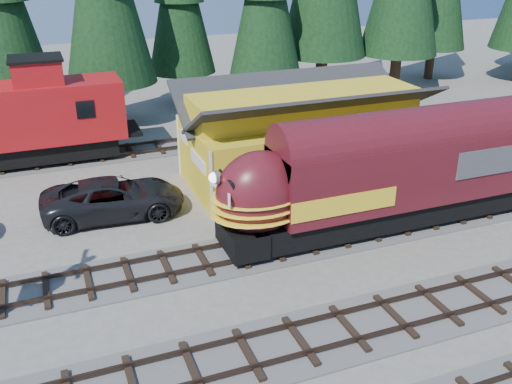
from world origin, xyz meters
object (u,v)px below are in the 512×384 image
object	(u,v)px
depot	(303,126)
caboose	(25,118)
pickup_truck_a	(114,198)
locomotive	(374,180)

from	to	relation	value
depot	caboose	bearing A→B (deg)	151.16
caboose	pickup_truck_a	distance (m)	9.28
depot	caboose	world-z (taller)	caboose
caboose	depot	bearing A→B (deg)	-28.84
depot	locomotive	size ratio (longest dim) A/B	0.85
depot	pickup_truck_a	world-z (taller)	depot
pickup_truck_a	depot	bearing A→B (deg)	-81.11
depot	locomotive	xyz separation A→B (m)	(0.25, -6.50, -0.54)
depot	caboose	size ratio (longest dim) A/B	1.18
depot	locomotive	distance (m)	6.53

